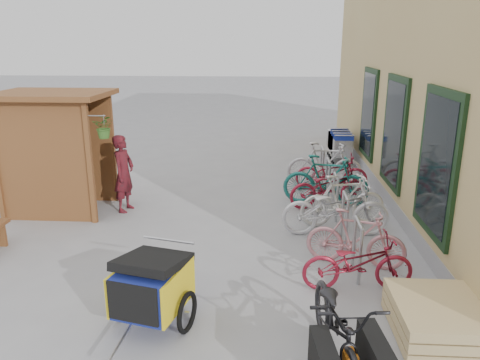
# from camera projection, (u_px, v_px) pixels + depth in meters

# --- Properties ---
(ground) EXTENTS (80.00, 80.00, 0.00)m
(ground) POSITION_uv_depth(u_px,v_px,m) (201.00, 271.00, 7.05)
(ground) COLOR #969699
(kiosk) EXTENTS (2.49, 1.65, 2.40)m
(kiosk) POSITION_uv_depth(u_px,v_px,m) (51.00, 136.00, 9.17)
(kiosk) COLOR brown
(kiosk) RESTS_ON ground
(bike_rack) EXTENTS (0.05, 5.35, 0.86)m
(bike_rack) POSITION_uv_depth(u_px,v_px,m) (335.00, 192.00, 9.06)
(bike_rack) COLOR #A5A8AD
(bike_rack) RESTS_ON ground
(pallet_stack) EXTENTS (1.00, 1.20, 0.40)m
(pallet_stack) POSITION_uv_depth(u_px,v_px,m) (437.00, 319.00, 5.48)
(pallet_stack) COLOR tan
(pallet_stack) RESTS_ON ground
(shopping_carts) EXTENTS (0.53, 1.78, 0.95)m
(shopping_carts) POSITION_uv_depth(u_px,v_px,m) (339.00, 143.00, 13.32)
(shopping_carts) COLOR silver
(shopping_carts) RESTS_ON ground
(child_trailer) EXTENTS (1.05, 1.66, 0.95)m
(child_trailer) POSITION_uv_depth(u_px,v_px,m) (152.00, 285.00, 5.61)
(child_trailer) COLOR navy
(child_trailer) RESTS_ON ground
(cargo_bike) EXTENTS (0.86, 1.96, 1.00)m
(cargo_bike) POSITION_uv_depth(u_px,v_px,m) (338.00, 329.00, 4.80)
(cargo_bike) COLOR black
(cargo_bike) RESTS_ON ground
(person_kiosk) EXTENTS (0.48, 0.63, 1.56)m
(person_kiosk) POSITION_uv_depth(u_px,v_px,m) (124.00, 173.00, 9.37)
(person_kiosk) COLOR maroon
(person_kiosk) RESTS_ON ground
(bike_0) EXTENTS (1.57, 0.66, 0.81)m
(bike_0) POSITION_uv_depth(u_px,v_px,m) (358.00, 263.00, 6.43)
(bike_0) COLOR maroon
(bike_0) RESTS_ON ground
(bike_1) EXTENTS (1.57, 0.82, 0.91)m
(bike_1) POSITION_uv_depth(u_px,v_px,m) (356.00, 238.00, 7.11)
(bike_1) COLOR #CF868E
(bike_1) RESTS_ON ground
(bike_2) EXTENTS (1.91, 0.73, 0.99)m
(bike_2) POSITION_uv_depth(u_px,v_px,m) (335.00, 209.00, 8.24)
(bike_2) COLOR silver
(bike_2) RESTS_ON ground
(bike_3) EXTENTS (1.71, 0.82, 0.99)m
(bike_3) POSITION_uv_depth(u_px,v_px,m) (343.00, 200.00, 8.67)
(bike_3) COLOR silver
(bike_3) RESTS_ON ground
(bike_4) EXTENTS (1.76, 0.99, 0.87)m
(bike_4) POSITION_uv_depth(u_px,v_px,m) (329.00, 187.00, 9.65)
(bike_4) COLOR maroon
(bike_4) RESTS_ON ground
(bike_5) EXTENTS (1.84, 0.77, 1.07)m
(bike_5) POSITION_uv_depth(u_px,v_px,m) (326.00, 180.00, 9.77)
(bike_5) COLOR #1A6860
(bike_5) RESTS_ON ground
(bike_6) EXTENTS (1.66, 0.66, 0.86)m
(bike_6) POSITION_uv_depth(u_px,v_px,m) (331.00, 172.00, 10.75)
(bike_6) COLOR maroon
(bike_6) RESTS_ON ground
(bike_7) EXTENTS (1.77, 0.54, 1.06)m
(bike_7) POSITION_uv_depth(u_px,v_px,m) (324.00, 164.00, 11.07)
(bike_7) COLOR silver
(bike_7) RESTS_ON ground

